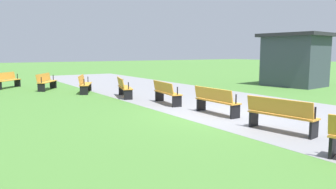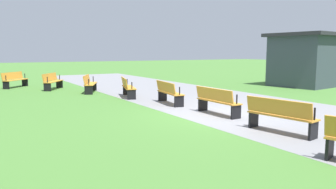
{
  "view_description": "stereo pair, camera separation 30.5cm",
  "coord_description": "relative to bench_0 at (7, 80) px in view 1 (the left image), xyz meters",
  "views": [
    {
      "loc": [
        7.89,
        -7.04,
        2.05
      ],
      "look_at": [
        -0.0,
        -1.93,
        0.8
      ],
      "focal_mm": 34.45,
      "sensor_mm": 36.0,
      "label": 1
    },
    {
      "loc": [
        8.05,
        -6.79,
        2.05
      ],
      "look_at": [
        -0.0,
        -1.93,
        0.8
      ],
      "focal_mm": 34.45,
      "sensor_mm": 36.0,
      "label": 2
    }
  ],
  "objects": [
    {
      "name": "ground_plane",
      "position": [
        12.35,
        4.81,
        -0.47
      ],
      "size": [
        120.0,
        120.0,
        0.0
      ],
      "primitive_type": "plane",
      "color": "#477A33"
    },
    {
      "name": "path_paving",
      "position": [
        12.35,
        6.65,
        -0.47
      ],
      "size": [
        41.7,
        6.34,
        0.01
      ],
      "primitive_type": "cube",
      "color": "gray",
      "rests_on": "ground"
    },
    {
      "name": "bench_0",
      "position": [
        0.0,
        0.0,
        0.0
      ],
      "size": [
        1.64,
        1.55,
        0.89
      ],
      "rotation": [
        0.0,
        0.0,
        -0.74
      ],
      "color": "orange",
      "rests_on": "ground"
    },
    {
      "name": "bench_1",
      "position": [
        2.13,
        1.66,
        0.0
      ],
      "size": [
        1.74,
        1.38,
        0.89
      ],
      "rotation": [
        0.0,
        0.0,
        -0.59
      ],
      "color": "orange",
      "rests_on": "ground"
    },
    {
      "name": "bench_2",
      "position": [
        4.49,
        2.98,
        0.0
      ],
      "size": [
        1.81,
        1.19,
        0.89
      ],
      "rotation": [
        0.0,
        0.0,
        -0.44
      ],
      "color": "orange",
      "rests_on": "ground"
    },
    {
      "name": "bench_3",
      "position": [
        7.01,
        3.95,
        0.0
      ],
      "size": [
        1.84,
        0.97,
        0.89
      ],
      "rotation": [
        0.0,
        0.0,
        -0.3
      ],
      "color": "orange",
      "rests_on": "ground"
    },
    {
      "name": "bench_4",
      "position": [
        9.65,
        4.54,
        0.0
      ],
      "size": [
        1.83,
        0.73,
        0.89
      ],
      "rotation": [
        0.0,
        0.0,
        -0.15
      ],
      "color": "orange",
      "rests_on": "ground"
    },
    {
      "name": "bench_5",
      "position": [
        12.35,
        4.74,
        0.0
      ],
      "size": [
        1.78,
        0.47,
        0.89
      ],
      "color": "orange",
      "rests_on": "ground"
    },
    {
      "name": "bench_6",
      "position": [
        15.05,
        4.54,
        0.0
      ],
      "size": [
        1.83,
        0.73,
        0.89
      ],
      "rotation": [
        0.0,
        0.0,
        0.15
      ],
      "color": "orange",
      "rests_on": "ground"
    },
    {
      "name": "kiosk",
      "position": [
        8.14,
        14.64,
        1.13
      ],
      "size": [
        3.97,
        3.46,
        3.13
      ],
      "rotation": [
        0.0,
        0.0,
        0.12
      ],
      "color": "#38424C",
      "rests_on": "ground"
    }
  ]
}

